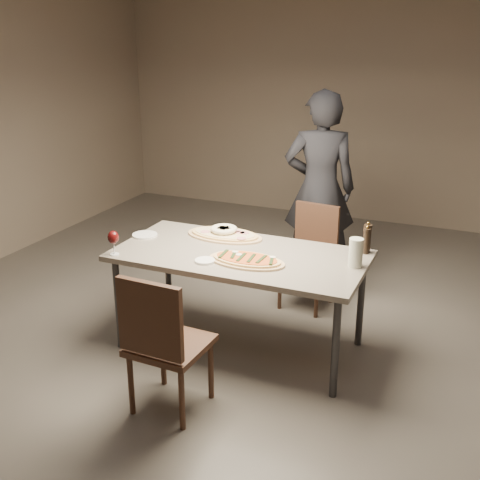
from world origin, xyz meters
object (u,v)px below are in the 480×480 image
at_px(bread_basket, 224,231).
at_px(chair_near, 162,338).
at_px(zucchini_pizza, 247,260).
at_px(carafe, 356,253).
at_px(chair_far, 311,250).
at_px(diner, 320,189).
at_px(pepper_mill_left, 366,240).
at_px(ham_pizza, 225,235).
at_px(dining_table, 240,260).

xyz_separation_m(bread_basket, chair_near, (0.16, -1.25, -0.27)).
height_order(zucchini_pizza, chair_near, chair_near).
xyz_separation_m(carafe, chair_near, (-0.92, -1.03, -0.32)).
bearing_deg(chair_far, bread_basket, 58.03).
bearing_deg(diner, pepper_mill_left, 103.23).
relative_size(ham_pizza, bread_basket, 2.95).
xyz_separation_m(dining_table, ham_pizza, (-0.25, 0.28, 0.07)).
distance_m(pepper_mill_left, chair_far, 0.90).
bearing_deg(zucchini_pizza, bread_basket, 129.02).
bearing_deg(diner, zucchini_pizza, 70.04).
bearing_deg(diner, dining_table, 65.44).
distance_m(zucchini_pizza, carafe, 0.74).
relative_size(pepper_mill_left, chair_far, 0.24).
distance_m(bread_basket, carafe, 1.10).
distance_m(dining_table, bread_basket, 0.40).
relative_size(dining_table, diner, 1.01).
distance_m(chair_far, diner, 0.65).
bearing_deg(bread_basket, diner, 69.59).
relative_size(zucchini_pizza, pepper_mill_left, 2.64).
bearing_deg(dining_table, diner, 83.32).
relative_size(pepper_mill_left, diner, 0.12).
xyz_separation_m(zucchini_pizza, ham_pizza, (-0.36, 0.42, -0.00)).
xyz_separation_m(bread_basket, diner, (0.43, 1.15, 0.10)).
relative_size(zucchini_pizza, chair_far, 0.63).
bearing_deg(ham_pizza, pepper_mill_left, -20.91).
bearing_deg(dining_table, carafe, 5.20).
bearing_deg(chair_far, pepper_mill_left, 140.60).
bearing_deg(pepper_mill_left, chair_far, 133.97).
distance_m(zucchini_pizza, chair_far, 1.13).
bearing_deg(chair_near, bread_basket, 99.79).
height_order(zucchini_pizza, diner, diner).
bearing_deg(bread_basket, pepper_mill_left, 3.11).
relative_size(dining_table, ham_pizza, 2.95).
relative_size(pepper_mill_left, carafe, 1.04).
relative_size(dining_table, carafe, 9.00).
distance_m(carafe, chair_near, 1.42).
xyz_separation_m(dining_table, diner, (0.17, 1.44, 0.20)).
distance_m(bread_basket, diner, 1.24).
bearing_deg(zucchini_pizza, ham_pizza, 128.71).
distance_m(zucchini_pizza, chair_near, 0.88).
bearing_deg(dining_table, chair_far, 74.60).
bearing_deg(pepper_mill_left, ham_pizza, -176.36).
height_order(bread_basket, chair_near, chair_near).
relative_size(chair_near, chair_far, 1.08).
distance_m(bread_basket, chair_near, 1.29).
distance_m(pepper_mill_left, chair_near, 1.64).
xyz_separation_m(zucchini_pizza, chair_near, (-0.21, -0.82, -0.24)).
relative_size(zucchini_pizza, diner, 0.31).
height_order(dining_table, carafe, carafe).
height_order(chair_near, chair_far, chair_near).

